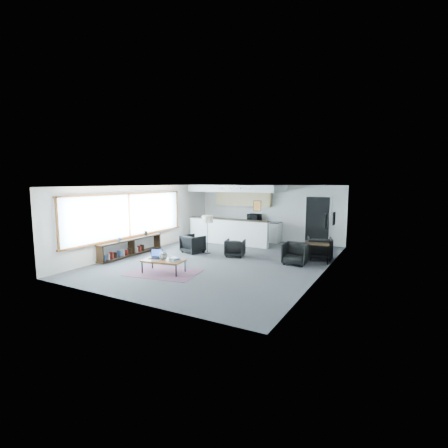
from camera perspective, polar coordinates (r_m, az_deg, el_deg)
The scene contains 21 objects.
room at distance 11.28m, azimuth -0.50°, elevation 0.06°, with size 7.02×9.02×2.62m.
window at distance 12.66m, azimuth -16.35°, elevation 1.28°, with size 0.10×5.95×1.66m.
console at distance 12.61m, azimuth -16.12°, elevation -3.93°, with size 0.35×3.00×0.80m.
kitchenette at distance 15.09m, azimuth 2.47°, elevation 2.23°, with size 4.20×1.96×2.60m.
doorway at distance 14.62m, azimuth 16.11°, elevation 0.58°, with size 1.10×0.12×2.15m.
track_light at distance 13.41m, azimuth 1.94°, elevation 6.49°, with size 1.60×0.07×0.15m.
wall_art_lower at distance 10.41m, azimuth 17.49°, elevation 0.48°, with size 0.03×0.38×0.48m.
wall_art_upper at distance 11.69m, azimuth 18.76°, elevation 0.91°, with size 0.03×0.34×0.44m.
kilim_rug at distance 10.13m, azimuth -10.52°, elevation -8.40°, with size 2.30×1.76×0.01m.
coffee_table at distance 10.04m, azimuth -10.57°, elevation -6.36°, with size 1.34×0.86×0.41m.
laptop at distance 10.33m, azimuth -11.85°, elevation -5.40°, with size 0.45×0.41×0.26m.
ceramic_pot at distance 9.97m, azimuth -10.62°, elevation -5.52°, with size 0.25×0.25×0.25m.
book_stack at distance 9.86m, azimuth -8.68°, elevation -6.13°, with size 0.36×0.32×0.09m.
coaster at distance 9.79m, azimuth -10.75°, elevation -6.52°, with size 0.13×0.13×0.01m.
armchair_left at distance 12.68m, azimuth -5.47°, elevation -3.33°, with size 0.75×0.70×0.77m, color black.
armchair_right at distance 12.04m, azimuth 1.97°, elevation -4.06°, with size 0.68×0.63×0.70m, color black.
floor_lamp at distance 12.43m, azimuth -2.94°, elevation 0.63°, with size 0.55×0.55×1.47m.
dining_table at distance 11.59m, azimuth 16.00°, elevation -3.47°, with size 0.96×0.96×0.67m.
dining_chair_near at distance 11.15m, azimuth 12.48°, elevation -5.22°, with size 0.66×0.62×0.68m, color black.
dining_chair_far at distance 12.16m, azimuth 16.43°, elevation -4.17°, with size 0.71×0.67×0.73m, color black.
microwave at distance 15.25m, azimuth 5.34°, elevation 1.32°, with size 0.59×0.33×0.40m, color black.
Camera 1 is at (5.50, -9.74, 2.75)m, focal length 26.00 mm.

